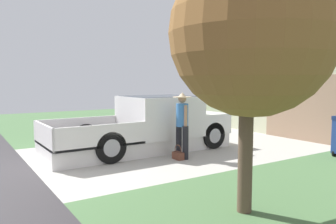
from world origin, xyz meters
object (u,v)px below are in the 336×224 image
pickup_truck (154,126)px  front_yard_tree (255,31)px  person_with_hat (182,121)px  handbag (178,155)px

pickup_truck → front_yard_tree: front_yard_tree is taller
person_with_hat → front_yard_tree: bearing=166.5°
person_with_hat → handbag: (0.09, -0.19, -0.87)m
pickup_truck → person_with_hat: 1.39m
handbag → front_yard_tree: 4.64m
handbag → front_yard_tree: bearing=-17.7°
person_with_hat → pickup_truck: bearing=8.7°
handbag → front_yard_tree: size_ratio=0.10×
handbag → front_yard_tree: front_yard_tree is taller
handbag → pickup_truck: bearing=174.8°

